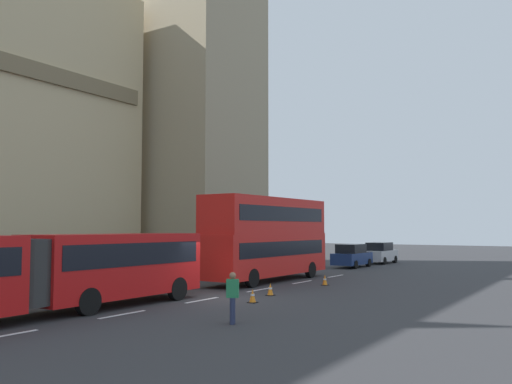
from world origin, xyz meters
TOP-DOWN VIEW (x-y plane):
  - ground_plane at (0.00, 0.00)m, footprint 160.00×160.00m
  - lane_centre_marking at (-0.69, 0.00)m, footprint 29.80×0.16m
  - articulated_bus at (-8.13, 1.99)m, footprint 16.40×2.54m
  - double_decker_bus at (7.90, 2.00)m, footprint 10.46×2.54m
  - sedan_lead at (20.91, 2.16)m, footprint 4.40×1.86m
  - sedan_trailing at (26.67, 1.93)m, footprint 4.40×1.86m
  - traffic_cone_west at (-0.16, -2.29)m, footprint 0.36×0.36m
  - traffic_cone_middle at (2.29, -1.65)m, footprint 0.36×0.36m
  - traffic_cone_east at (7.68, -1.85)m, footprint 0.36×0.36m
  - pedestrian_near_cones at (-4.65, -4.47)m, footprint 0.40×0.47m

SIDE VIEW (x-z plane):
  - ground_plane at x=0.00m, z-range 0.00..0.00m
  - lane_centre_marking at x=-0.69m, z-range 0.00..0.01m
  - traffic_cone_west at x=-0.16m, z-range -0.01..0.57m
  - traffic_cone_middle at x=2.29m, z-range -0.01..0.57m
  - traffic_cone_east at x=7.68m, z-range -0.01..0.57m
  - pedestrian_near_cones at x=-4.65m, z-range 0.07..1.76m
  - sedan_lead at x=20.91m, z-range -0.01..1.84m
  - sedan_trailing at x=26.67m, z-range -0.01..1.84m
  - articulated_bus at x=-8.13m, z-range 0.30..3.20m
  - double_decker_bus at x=7.90m, z-range 0.26..5.16m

